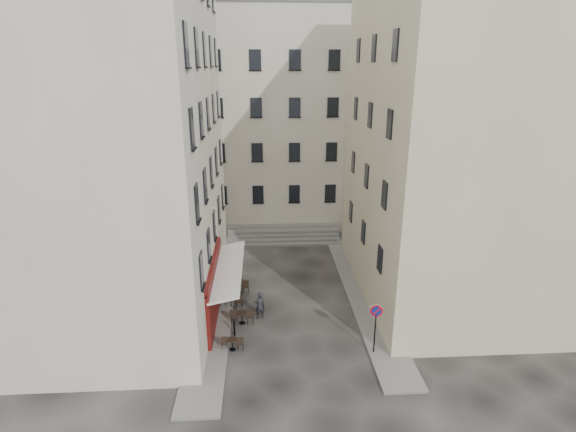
{
  "coord_description": "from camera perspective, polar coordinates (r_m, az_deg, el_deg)",
  "views": [
    {
      "loc": [
        -1.62,
        -21.74,
        13.7
      ],
      "look_at": [
        -0.11,
        4.0,
        4.96
      ],
      "focal_mm": 28.0,
      "sensor_mm": 36.0,
      "label": 1
    }
  ],
  "objects": [
    {
      "name": "stone_steps",
      "position": [
        36.83,
        -0.61,
        -2.44
      ],
      "size": [
        9.0,
        3.15,
        0.8
      ],
      "color": "slate",
      "rests_on": "ground"
    },
    {
      "name": "bistro_table_d",
      "position": [
        28.67,
        -6.33,
        -8.86
      ],
      "size": [
        1.33,
        0.62,
        0.94
      ],
      "color": "black",
      "rests_on": "ground"
    },
    {
      "name": "bollard_near",
      "position": [
        24.62,
        -6.83,
        -13.77
      ],
      "size": [
        0.12,
        0.12,
        0.98
      ],
      "color": "black",
      "rests_on": "ground"
    },
    {
      "name": "building_back",
      "position": [
        40.98,
        -2.53,
        12.56
      ],
      "size": [
        18.2,
        10.2,
        18.6
      ],
      "color": "#BEB5A2",
      "rests_on": "ground"
    },
    {
      "name": "building_left",
      "position": [
        26.5,
        -23.27,
        9.89
      ],
      "size": [
        12.2,
        16.2,
        20.6
      ],
      "color": "#BEB5A2",
      "rests_on": "ground"
    },
    {
      "name": "no_parking_sign",
      "position": [
        22.72,
        11.09,
        -12.8
      ],
      "size": [
        0.62,
        0.15,
        2.75
      ],
      "rotation": [
        0.0,
        0.0,
        -0.15
      ],
      "color": "black",
      "rests_on": "ground"
    },
    {
      "name": "ground",
      "position": [
        25.74,
        0.78,
        -13.42
      ],
      "size": [
        90.0,
        90.0,
        0.0
      ],
      "primitive_type": "plane",
      "color": "black",
      "rests_on": "ground"
    },
    {
      "name": "pedestrian",
      "position": [
        25.83,
        -3.61,
        -11.26
      ],
      "size": [
        0.69,
        0.58,
        1.61
      ],
      "primitive_type": "imported",
      "rotation": [
        0.0,
        0.0,
        3.53
      ],
      "color": "#232228",
      "rests_on": "ground"
    },
    {
      "name": "bistro_table_c",
      "position": [
        27.1,
        -7.25,
        -10.6
      ],
      "size": [
        1.37,
        0.64,
        0.96
      ],
      "color": "black",
      "rests_on": "ground"
    },
    {
      "name": "cafe_storefront",
      "position": [
        25.77,
        -9.09,
        -8.84
      ],
      "size": [
        1.74,
        7.3,
        3.5
      ],
      "color": "#4C100A",
      "rests_on": "ground"
    },
    {
      "name": "building_right",
      "position": [
        28.34,
        22.26,
        8.44
      ],
      "size": [
        12.2,
        14.2,
        18.6
      ],
      "color": "#BAAF8A",
      "rests_on": "ground"
    },
    {
      "name": "bollard_mid",
      "position": [
        27.63,
        -6.43,
        -9.87
      ],
      "size": [
        0.12,
        0.12,
        0.98
      ],
      "color": "black",
      "rests_on": "ground"
    },
    {
      "name": "bistro_table_e",
      "position": [
        28.97,
        -6.98,
        -8.61
      ],
      "size": [
        1.28,
        0.6,
        0.9
      ],
      "color": "black",
      "rests_on": "ground"
    },
    {
      "name": "bollard_far",
      "position": [
        30.75,
        -6.12,
        -6.76
      ],
      "size": [
        0.12,
        0.12,
        0.98
      ],
      "color": "black",
      "rests_on": "ground"
    },
    {
      "name": "bistro_table_a",
      "position": [
        23.61,
        -7.07,
        -15.7
      ],
      "size": [
        1.13,
        0.53,
        0.79
      ],
      "color": "black",
      "rests_on": "ground"
    },
    {
      "name": "sidewalk_left",
      "position": [
        29.27,
        -8.73,
        -9.29
      ],
      "size": [
        2.0,
        22.0,
        0.12
      ],
      "primitive_type": "cube",
      "color": "slate",
      "rests_on": "ground"
    },
    {
      "name": "bistro_table_b",
      "position": [
        25.58,
        -5.85,
        -12.54
      ],
      "size": [
        1.29,
        0.6,
        0.91
      ],
      "color": "black",
      "rests_on": "ground"
    },
    {
      "name": "sidewalk_right",
      "position": [
        28.9,
        9.41,
        -9.71
      ],
      "size": [
        2.0,
        18.0,
        0.12
      ],
      "primitive_type": "cube",
      "color": "slate",
      "rests_on": "ground"
    }
  ]
}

